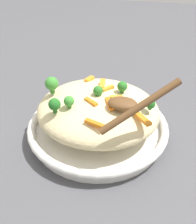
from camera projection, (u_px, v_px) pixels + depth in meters
ground_plane at (98, 135)px, 0.63m from camera, size 2.40×2.40×0.00m
serving_bowl at (98, 128)px, 0.62m from camera, size 0.30×0.30×0.04m
pasta_mound at (98, 110)px, 0.59m from camera, size 0.25×0.24×0.07m
carrot_piece_0 at (91, 102)px, 0.55m from camera, size 0.03×0.03×0.01m
carrot_piece_1 at (143, 119)px, 0.51m from camera, size 0.04×0.04×0.01m
carrot_piece_2 at (108, 89)px, 0.59m from camera, size 0.02×0.03×0.01m
carrot_piece_3 at (116, 99)px, 0.56m from camera, size 0.03×0.01×0.01m
carrot_piece_4 at (101, 84)px, 0.60m from camera, size 0.02×0.04×0.01m
carrot_piece_5 at (95, 124)px, 0.50m from camera, size 0.04×0.02×0.01m
carrot_piece_6 at (109, 104)px, 0.54m from camera, size 0.02×0.04×0.01m
carrot_piece_7 at (89, 79)px, 0.63m from camera, size 0.02×0.03×0.01m
broccoli_floret_0 at (51, 85)px, 0.57m from camera, size 0.03×0.03×0.04m
broccoli_floret_1 at (150, 104)px, 0.53m from camera, size 0.02×0.02×0.02m
broccoli_floret_2 at (55, 105)px, 0.52m from camera, size 0.02×0.02×0.03m
broccoli_floret_3 at (69, 101)px, 0.53m from camera, size 0.02×0.02×0.02m
broccoli_floret_4 at (122, 87)px, 0.57m from camera, size 0.02×0.02×0.03m
broccoli_floret_5 at (95, 91)px, 0.56m from camera, size 0.02×0.02×0.02m
serving_spoon at (128, 104)px, 0.50m from camera, size 0.13×0.12×0.09m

